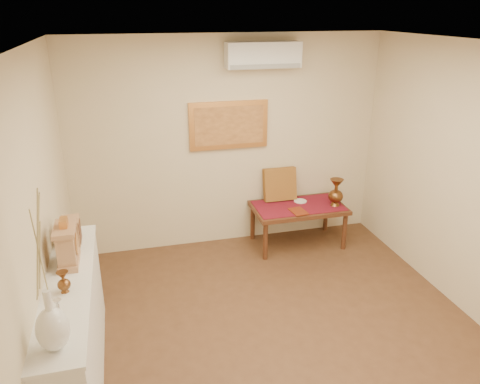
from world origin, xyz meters
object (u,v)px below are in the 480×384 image
object	(u,v)px
white_vase	(43,274)
mantel_clock	(67,245)
brass_urn_tall	(336,189)
low_table	(298,211)
wooden_chest	(71,231)
display_ledge	(75,333)

from	to	relation	value
white_vase	mantel_clock	bearing A→B (deg)	89.93
brass_urn_tall	low_table	xyz separation A→B (m)	(-0.47, 0.11, -0.29)
brass_urn_tall	white_vase	bearing A→B (deg)	-140.74
white_vase	wooden_chest	world-z (taller)	white_vase
white_vase	brass_urn_tall	xyz separation A→B (m)	(3.14, 2.57, -0.74)
mantel_clock	low_table	distance (m)	3.18
brass_urn_tall	display_ledge	xyz separation A→B (m)	(-3.14, -1.77, -0.29)
white_vase	brass_urn_tall	bearing A→B (deg)	39.26
display_ledge	low_table	size ratio (longest dim) A/B	1.68
display_ledge	mantel_clock	bearing A→B (deg)	90.00
brass_urn_tall	mantel_clock	xyz separation A→B (m)	(-3.14, -1.48, 0.38)
mantel_clock	wooden_chest	world-z (taller)	mantel_clock
display_ledge	low_table	world-z (taller)	display_ledge
mantel_clock	low_table	world-z (taller)	mantel_clock
mantel_clock	low_table	size ratio (longest dim) A/B	0.34
brass_urn_tall	low_table	world-z (taller)	brass_urn_tall
brass_urn_tall	display_ledge	size ratio (longest dim) A/B	0.22
low_table	wooden_chest	bearing A→B (deg)	-155.51
white_vase	low_table	size ratio (longest dim) A/B	0.90
white_vase	wooden_chest	size ratio (longest dim) A/B	4.41
brass_urn_tall	wooden_chest	world-z (taller)	wooden_chest
brass_urn_tall	low_table	distance (m)	0.56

